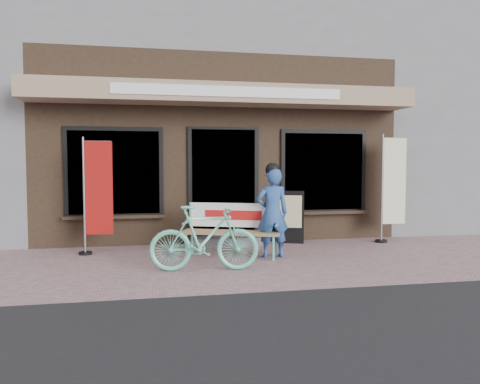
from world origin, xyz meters
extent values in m
plane|color=#A98184|center=(0.00, 0.00, 0.00)|extent=(70.00, 70.00, 0.00)
cube|color=black|center=(0.00, 5.00, 1.80)|extent=(7.00, 6.00, 3.60)
cube|color=slate|center=(0.00, 5.00, 4.80)|extent=(7.00, 6.00, 2.40)
cube|color=#9D856A|center=(0.00, 1.65, 2.75)|extent=(7.00, 0.80, 0.35)
cube|color=white|center=(0.00, 1.24, 2.75)|extent=(4.00, 0.02, 0.18)
cube|color=black|center=(0.00, 1.98, 1.10)|extent=(1.20, 0.06, 2.10)
cube|color=black|center=(0.00, 1.97, 1.10)|extent=(1.35, 0.04, 2.20)
cube|color=black|center=(-2.00, 1.98, 1.35)|extent=(1.60, 0.06, 1.50)
cube|color=black|center=(2.00, 1.98, 1.35)|extent=(1.60, 0.06, 1.50)
cube|color=black|center=(-2.00, 1.97, 1.35)|extent=(1.75, 0.04, 1.65)
cube|color=black|center=(2.00, 1.97, 1.35)|extent=(1.75, 0.04, 1.65)
cube|color=black|center=(-2.00, 1.92, 0.55)|extent=(1.80, 0.18, 0.06)
cube|color=black|center=(2.00, 1.92, 0.55)|extent=(1.80, 0.18, 0.06)
cube|color=#59595B|center=(0.00, 1.75, 0.07)|extent=(1.30, 0.45, 0.15)
cylinder|color=#64C3A9|center=(-0.81, 0.73, 0.19)|extent=(0.05, 0.05, 0.37)
cylinder|color=#64C3A9|center=(-0.68, 1.06, 0.19)|extent=(0.05, 0.05, 0.37)
cylinder|color=#64C3A9|center=(0.51, 0.23, 0.19)|extent=(0.05, 0.05, 0.37)
cylinder|color=#64C3A9|center=(0.63, 0.56, 0.19)|extent=(0.05, 0.05, 0.37)
cube|color=#A08157|center=(-0.09, 0.65, 0.40)|extent=(1.62, 0.94, 0.04)
cylinder|color=#64C3A9|center=(-0.70, 1.07, 0.62)|extent=(0.05, 0.05, 0.49)
cylinder|color=#64C3A9|center=(0.65, 0.55, 0.62)|extent=(0.05, 0.05, 0.49)
cube|color=white|center=(-0.02, 0.83, 0.66)|extent=(1.41, 0.57, 0.40)
cube|color=#B21414|center=(-0.03, 0.81, 0.66)|extent=(0.89, 0.35, 0.16)
cylinder|color=#64C3A9|center=(-0.79, 0.92, 0.55)|extent=(0.17, 0.37, 0.04)
cylinder|color=#64C3A9|center=(0.61, 0.38, 0.55)|extent=(0.17, 0.37, 0.04)
imported|color=#2A4E91|center=(0.56, 0.50, 0.72)|extent=(0.53, 0.35, 1.44)
sphere|color=black|center=(0.56, 0.50, 1.41)|extent=(0.23, 0.23, 0.23)
imported|color=#64C3A9|center=(-0.63, -0.26, 0.46)|extent=(1.58, 0.59, 0.93)
cylinder|color=gray|center=(-2.44, 1.30, 0.98)|extent=(0.03, 0.03, 1.95)
cylinder|color=gray|center=(-2.22, 1.29, 1.88)|extent=(0.44, 0.03, 0.02)
cube|color=#9E1311|center=(-2.20, 1.29, 1.11)|extent=(0.44, 0.03, 1.55)
cylinder|color=black|center=(-2.44, 1.30, 0.02)|extent=(0.22, 0.22, 0.04)
cylinder|color=gray|center=(2.98, 1.46, 1.03)|extent=(0.03, 0.03, 2.07)
cylinder|color=gray|center=(3.22, 1.46, 1.99)|extent=(0.47, 0.03, 0.02)
cube|color=#EFEEC3|center=(3.24, 1.47, 1.18)|extent=(0.47, 0.03, 1.65)
cylinder|color=black|center=(2.98, 1.46, 0.02)|extent=(0.23, 0.23, 0.05)
cube|color=black|center=(1.25, 1.72, 0.50)|extent=(0.50, 0.26, 1.00)
cube|color=beige|center=(1.23, 1.66, 0.61)|extent=(0.40, 0.17, 0.61)
camera|label=1|loc=(-1.39, -6.76, 1.52)|focal=35.00mm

